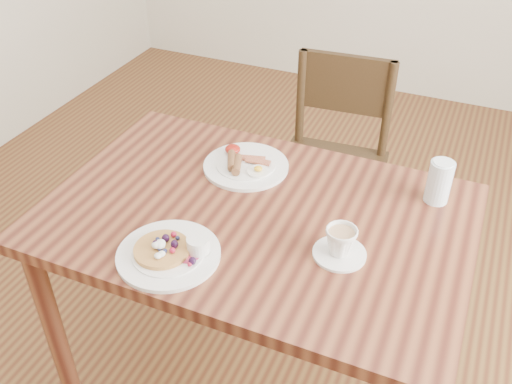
{
  "coord_description": "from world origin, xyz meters",
  "views": [
    {
      "loc": [
        0.51,
        -1.17,
        1.75
      ],
      "look_at": [
        0.0,
        0.0,
        0.82
      ],
      "focal_mm": 40.0,
      "sensor_mm": 36.0,
      "label": 1
    }
  ],
  "objects_px": {
    "chair_far": "(333,157)",
    "teacup_saucer": "(340,244)",
    "dining_table": "(256,238)",
    "water_glass": "(439,182)",
    "breakfast_plate": "(245,164)",
    "pancake_plate": "(170,252)"
  },
  "relations": [
    {
      "from": "dining_table",
      "to": "chair_far",
      "type": "bearing_deg",
      "value": 88.82
    },
    {
      "from": "dining_table",
      "to": "chair_far",
      "type": "height_order",
      "value": "chair_far"
    },
    {
      "from": "dining_table",
      "to": "pancake_plate",
      "type": "height_order",
      "value": "pancake_plate"
    },
    {
      "from": "dining_table",
      "to": "teacup_saucer",
      "type": "xyz_separation_m",
      "value": [
        0.27,
        -0.08,
        0.14
      ]
    },
    {
      "from": "dining_table",
      "to": "water_glass",
      "type": "relative_size",
      "value": 9.21
    },
    {
      "from": "breakfast_plate",
      "to": "water_glass",
      "type": "relative_size",
      "value": 2.07
    },
    {
      "from": "dining_table",
      "to": "breakfast_plate",
      "type": "distance_m",
      "value": 0.26
    },
    {
      "from": "chair_far",
      "to": "teacup_saucer",
      "type": "xyz_separation_m",
      "value": [
        0.25,
        -0.84,
        0.29
      ]
    },
    {
      "from": "chair_far",
      "to": "teacup_saucer",
      "type": "relative_size",
      "value": 6.29
    },
    {
      "from": "dining_table",
      "to": "breakfast_plate",
      "type": "height_order",
      "value": "breakfast_plate"
    },
    {
      "from": "teacup_saucer",
      "to": "water_glass",
      "type": "xyz_separation_m",
      "value": [
        0.19,
        0.34,
        0.03
      ]
    },
    {
      "from": "water_glass",
      "to": "pancake_plate",
      "type": "bearing_deg",
      "value": -138.72
    },
    {
      "from": "chair_far",
      "to": "pancake_plate",
      "type": "height_order",
      "value": "chair_far"
    },
    {
      "from": "teacup_saucer",
      "to": "breakfast_plate",
      "type": "bearing_deg",
      "value": 145.04
    },
    {
      "from": "breakfast_plate",
      "to": "water_glass",
      "type": "xyz_separation_m",
      "value": [
        0.58,
        0.06,
        0.05
      ]
    },
    {
      "from": "breakfast_plate",
      "to": "teacup_saucer",
      "type": "height_order",
      "value": "teacup_saucer"
    },
    {
      "from": "chair_far",
      "to": "water_glass",
      "type": "height_order",
      "value": "same"
    },
    {
      "from": "pancake_plate",
      "to": "water_glass",
      "type": "height_order",
      "value": "water_glass"
    },
    {
      "from": "chair_far",
      "to": "teacup_saucer",
      "type": "height_order",
      "value": "chair_far"
    },
    {
      "from": "dining_table",
      "to": "teacup_saucer",
      "type": "bearing_deg",
      "value": -16.48
    },
    {
      "from": "pancake_plate",
      "to": "chair_far",
      "type": "bearing_deg",
      "value": 81.89
    },
    {
      "from": "teacup_saucer",
      "to": "water_glass",
      "type": "distance_m",
      "value": 0.39
    }
  ]
}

